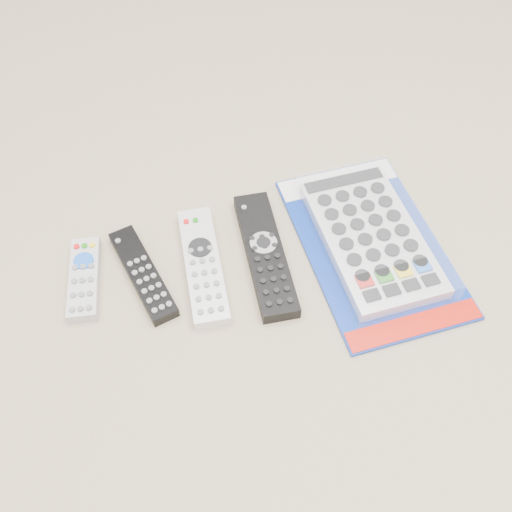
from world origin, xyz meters
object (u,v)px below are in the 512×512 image
object	(u,v)px
remote_slim_black	(143,274)
remote_silver_dvd	(203,265)
remote_small_grey	(84,279)
remote_large_black	(265,254)
jumbo_remote_packaged	(371,236)

from	to	relation	value
remote_slim_black	remote_silver_dvd	distance (m)	0.09
remote_small_grey	remote_slim_black	xyz separation A→B (m)	(0.09, -0.02, -0.00)
remote_large_black	jumbo_remote_packaged	world-z (taller)	jumbo_remote_packaged
remote_silver_dvd	remote_large_black	bearing A→B (deg)	1.49
jumbo_remote_packaged	remote_silver_dvd	bearing A→B (deg)	173.97
remote_silver_dvd	remote_large_black	world-z (taller)	remote_large_black
remote_silver_dvd	jumbo_remote_packaged	xyz separation A→B (m)	(0.27, -0.04, 0.01)
remote_small_grey	remote_large_black	world-z (taller)	remote_large_black
remote_slim_black	remote_small_grey	bearing A→B (deg)	156.50
remote_slim_black	remote_silver_dvd	xyz separation A→B (m)	(0.09, -0.02, 0.00)
remote_slim_black	jumbo_remote_packaged	world-z (taller)	jumbo_remote_packaged
remote_slim_black	remote_silver_dvd	bearing A→B (deg)	-20.08
remote_small_grey	remote_slim_black	distance (m)	0.09
remote_small_grey	jumbo_remote_packaged	size ratio (longest dim) A/B	0.42
remote_silver_dvd	remote_large_black	xyz separation A→B (m)	(0.10, -0.01, 0.00)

